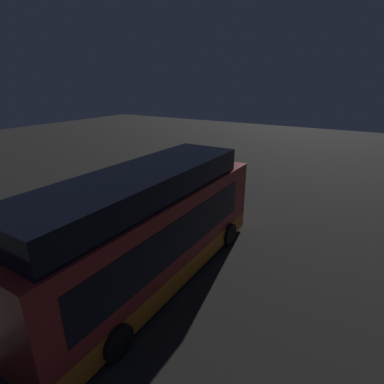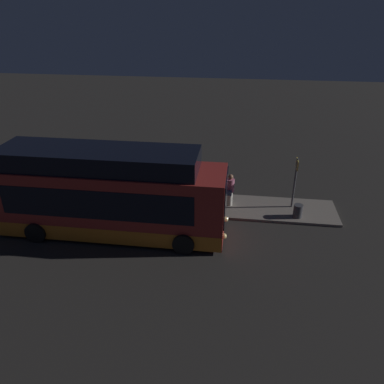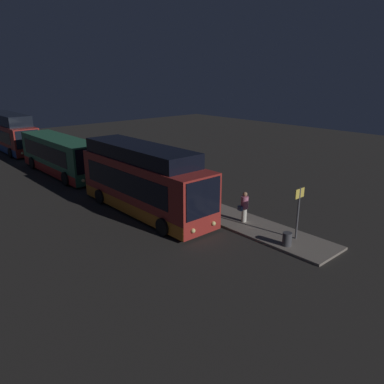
{
  "view_description": "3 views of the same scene",
  "coord_description": "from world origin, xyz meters",
  "views": [
    {
      "loc": [
        -7.46,
        -5.9,
        6.51
      ],
      "look_at": [
        3.02,
        0.51,
        1.95
      ],
      "focal_mm": 28.0,
      "sensor_mm": 36.0,
      "label": 1
    },
    {
      "loc": [
        4.99,
        -14.11,
        9.4
      ],
      "look_at": [
        3.02,
        0.51,
        1.95
      ],
      "focal_mm": 35.0,
      "sensor_mm": 36.0,
      "label": 2
    },
    {
      "loc": [
        17.04,
        -11.95,
        7.93
      ],
      "look_at": [
        3.02,
        0.51,
        1.95
      ],
      "focal_mm": 35.0,
      "sensor_mm": 36.0,
      "label": 3
    }
  ],
  "objects": [
    {
      "name": "suitcase",
      "position": [
        0.25,
        2.39,
        0.46
      ],
      "size": [
        0.36,
        0.24,
        0.92
      ],
      "color": "maroon",
      "rests_on": "platform"
    },
    {
      "name": "sign_post",
      "position": [
        7.8,
        3.13,
        1.78
      ],
      "size": [
        0.1,
        0.7,
        2.63
      ],
      "color": "#4C4C51",
      "rests_on": "platform"
    },
    {
      "name": "ground",
      "position": [
        0.0,
        0.0,
        0.0
      ],
      "size": [
        80.0,
        80.0,
        0.0
      ],
      "primitive_type": "plane",
      "color": "#2B2826"
    },
    {
      "name": "passenger_boarding",
      "position": [
        1.11,
        3.26,
        1.12
      ],
      "size": [
        0.58,
        0.56,
        1.8
      ],
      "rotation": [
        0.0,
        0.0,
        -2.27
      ],
      "color": "#6B604C",
      "rests_on": "platform"
    },
    {
      "name": "passenger_with_bags",
      "position": [
        4.64,
        2.87,
        1.04
      ],
      "size": [
        0.46,
        0.62,
        1.71
      ],
      "rotation": [
        0.0,
        0.0,
        2.96
      ],
      "color": "silver",
      "rests_on": "platform"
    },
    {
      "name": "platform",
      "position": [
        0.0,
        2.85,
        0.06
      ],
      "size": [
        20.0,
        2.49,
        0.13
      ],
      "color": "slate",
      "rests_on": "ground"
    },
    {
      "name": "bus_lead",
      "position": [
        -0.59,
        -0.09,
        1.8
      ],
      "size": [
        10.2,
        2.84,
        3.99
      ],
      "color": "maroon",
      "rests_on": "ground"
    },
    {
      "name": "trash_bin",
      "position": [
        7.96,
        2.12,
        0.45
      ],
      "size": [
        0.44,
        0.44,
        0.65
      ],
      "color": "#3F3F44",
      "rests_on": "platform"
    },
    {
      "name": "passenger_waiting",
      "position": [
        -0.15,
        2.85,
        0.97
      ],
      "size": [
        0.51,
        0.66,
        1.61
      ],
      "rotation": [
        0.0,
        0.0,
        -0.17
      ],
      "color": "#6B604C",
      "rests_on": "platform"
    }
  ]
}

